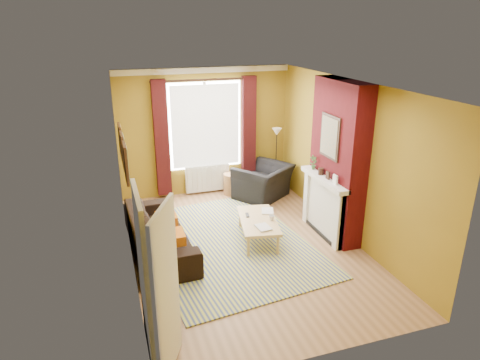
# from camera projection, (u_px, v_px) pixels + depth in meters

# --- Properties ---
(ground) EXTENTS (5.50, 5.50, 0.00)m
(ground) POSITION_uv_depth(u_px,v_px,m) (244.00, 246.00, 7.48)
(ground) COLOR brown
(ground) RESTS_ON ground
(room_walls) EXTENTS (3.82, 5.54, 2.83)m
(room_walls) POSITION_uv_depth(u_px,v_px,m) (274.00, 163.00, 7.43)
(room_walls) COLOR olive
(room_walls) RESTS_ON ground
(striped_rug) EXTENTS (3.09, 3.99, 0.02)m
(striped_rug) POSITION_uv_depth(u_px,v_px,m) (226.00, 243.00, 7.56)
(striped_rug) COLOR navy
(striped_rug) RESTS_ON ground
(sofa) EXTENTS (1.01, 2.36, 0.68)m
(sofa) POSITION_uv_depth(u_px,v_px,m) (159.00, 232.00, 7.24)
(sofa) COLOR black
(sofa) RESTS_ON ground
(armchair) EXTENTS (1.50, 1.47, 0.74)m
(armchair) POSITION_uv_depth(u_px,v_px,m) (263.00, 182.00, 9.44)
(armchair) COLOR black
(armchair) RESTS_ON ground
(coffee_table) EXTENTS (0.85, 1.35, 0.42)m
(coffee_table) POSITION_uv_depth(u_px,v_px,m) (258.00, 221.00, 7.56)
(coffee_table) COLOR tan
(coffee_table) RESTS_ON ground
(wicker_stool) EXTENTS (0.50, 0.50, 0.48)m
(wicker_stool) POSITION_uv_depth(u_px,v_px,m) (232.00, 184.00, 9.68)
(wicker_stool) COLOR olive
(wicker_stool) RESTS_ON ground
(floor_lamp) EXTENTS (0.27, 0.27, 1.46)m
(floor_lamp) POSITION_uv_depth(u_px,v_px,m) (277.00, 142.00, 9.63)
(floor_lamp) COLOR black
(floor_lamp) RESTS_ON ground
(book_a) EXTENTS (0.24, 0.31, 0.03)m
(book_a) POSITION_uv_depth(u_px,v_px,m) (257.00, 229.00, 7.17)
(book_a) COLOR #999999
(book_a) RESTS_ON coffee_table
(book_b) EXTENTS (0.30, 0.34, 0.02)m
(book_b) POSITION_uv_depth(u_px,v_px,m) (262.00, 211.00, 7.85)
(book_b) COLOR #999999
(book_b) RESTS_ON coffee_table
(mug) EXTENTS (0.13, 0.13, 0.09)m
(mug) POSITION_uv_depth(u_px,v_px,m) (272.00, 218.00, 7.49)
(mug) COLOR #999999
(mug) RESTS_ON coffee_table
(tv_remote) EXTENTS (0.09, 0.18, 0.02)m
(tv_remote) POSITION_uv_depth(u_px,v_px,m) (247.00, 215.00, 7.68)
(tv_remote) COLOR #27272A
(tv_remote) RESTS_ON coffee_table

